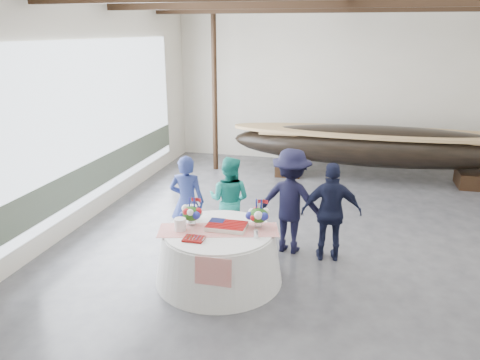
# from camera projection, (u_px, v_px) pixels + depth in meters

# --- Properties ---
(floor) EXTENTS (10.00, 12.00, 0.01)m
(floor) POSITION_uv_depth(u_px,v_px,m) (332.00, 248.00, 8.49)
(floor) COLOR #3D3D42
(floor) RESTS_ON ground
(wall_back) EXTENTS (10.00, 0.02, 4.50)m
(wall_back) POSITION_uv_depth(u_px,v_px,m) (348.00, 86.00, 13.35)
(wall_back) COLOR silver
(wall_back) RESTS_ON ground
(wall_left) EXTENTS (0.02, 12.00, 4.50)m
(wall_left) POSITION_uv_depth(u_px,v_px,m) (74.00, 114.00, 8.92)
(wall_left) COLOR silver
(wall_left) RESTS_ON ground
(pavilion_structure) EXTENTS (9.80, 11.76, 4.50)m
(pavilion_structure) POSITION_uv_depth(u_px,v_px,m) (349.00, 16.00, 7.97)
(pavilion_structure) COLOR black
(pavilion_structure) RESTS_ON ground
(open_bay) EXTENTS (0.03, 7.00, 3.20)m
(open_bay) POSITION_uv_depth(u_px,v_px,m) (104.00, 126.00, 9.97)
(open_bay) COLOR silver
(open_bay) RESTS_ON ground
(longboat_display) EXTENTS (7.68, 1.54, 1.44)m
(longboat_display) POSITION_uv_depth(u_px,v_px,m) (379.00, 146.00, 12.07)
(longboat_display) COLOR black
(longboat_display) RESTS_ON ground
(banquet_table) EXTENTS (1.98, 1.98, 0.85)m
(banquet_table) POSITION_uv_depth(u_px,v_px,m) (219.00, 255.00, 7.29)
(banquet_table) COLOR white
(banquet_table) RESTS_ON ground
(tabletop_items) EXTENTS (1.91, 1.04, 0.40)m
(tabletop_items) POSITION_uv_depth(u_px,v_px,m) (220.00, 218.00, 7.23)
(tabletop_items) COLOR red
(tabletop_items) RESTS_ON banquet_table
(guest_woman_blue) EXTENTS (0.66, 0.47, 1.71)m
(guest_woman_blue) POSITION_uv_depth(u_px,v_px,m) (187.00, 202.00, 8.32)
(guest_woman_blue) COLOR navy
(guest_woman_blue) RESTS_ON ground
(guest_woman_teal) EXTENTS (0.86, 0.71, 1.63)m
(guest_woman_teal) POSITION_uv_depth(u_px,v_px,m) (229.00, 200.00, 8.53)
(guest_woman_teal) COLOR teal
(guest_woman_teal) RESTS_ON ground
(guest_man_left) EXTENTS (1.30, 0.87, 1.87)m
(guest_man_left) POSITION_uv_depth(u_px,v_px,m) (291.00, 201.00, 8.13)
(guest_man_left) COLOR black
(guest_man_left) RESTS_ON ground
(guest_man_right) EXTENTS (1.06, 0.56, 1.72)m
(guest_man_right) POSITION_uv_depth(u_px,v_px,m) (331.00, 212.00, 7.84)
(guest_man_right) COLOR black
(guest_man_right) RESTS_ON ground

